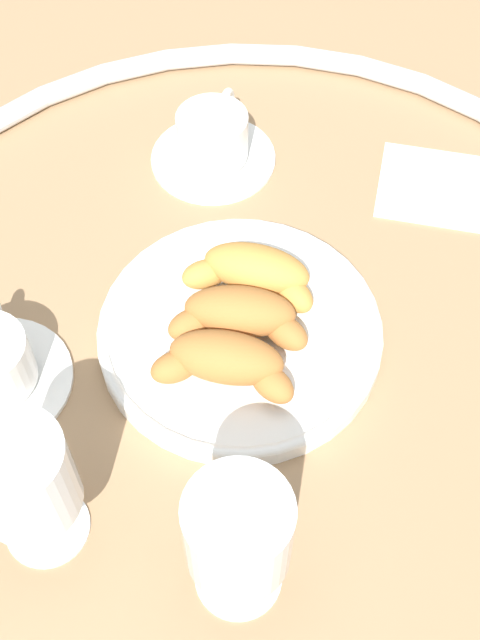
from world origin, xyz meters
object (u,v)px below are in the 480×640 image
object	(u,v)px
croissant_small	(240,315)
coffee_cup_near	(213,141)
pastry_plate	(240,331)
juice_glass_left	(238,536)
juice_glass_right	(23,481)
croissant_extra	(226,362)
folded_napkin	(431,185)
croissant_large	(252,272)

from	to	relation	value
croissant_small	coffee_cup_near	world-z (taller)	croissant_small
pastry_plate	coffee_cup_near	world-z (taller)	coffee_cup_near
juice_glass_left	juice_glass_right	size ratio (longest dim) A/B	1.00
croissant_extra	folded_napkin	world-z (taller)	croissant_extra
croissant_large	juice_glass_right	xyz separation A→B (m)	(0.13, 0.25, 0.05)
coffee_cup_near	juice_glass_right	world-z (taller)	juice_glass_right
croissant_large	croissant_small	world-z (taller)	same
juice_glass_right	folded_napkin	bearing A→B (deg)	-125.21
croissant_large	croissant_small	size ratio (longest dim) A/B	0.99
pastry_plate	croissant_small	xyz separation A→B (m)	(-0.00, 0.00, 0.03)
croissant_small	croissant_extra	size ratio (longest dim) A/B	1.00
pastry_plate	coffee_cup_near	xyz separation A→B (m)	(0.06, -0.23, 0.01)
croissant_small	juice_glass_right	world-z (taller)	juice_glass_right
juice_glass_right	folded_napkin	xyz separation A→B (m)	(-0.30, -0.42, -0.09)
pastry_plate	juice_glass_left	bearing A→B (deg)	98.09
croissant_extra	pastry_plate	bearing A→B (deg)	-95.01
croissant_small	coffee_cup_near	distance (m)	0.24
croissant_large	coffee_cup_near	bearing A→B (deg)	-69.80
croissant_large	juice_glass_right	distance (m)	0.29
coffee_cup_near	pastry_plate	bearing A→B (deg)	105.38
coffee_cup_near	croissant_small	bearing A→B (deg)	105.21
juice_glass_left	juice_glass_right	world-z (taller)	same
folded_napkin	juice_glass_right	bearing A→B (deg)	54.79
pastry_plate	croissant_large	distance (m)	0.06
pastry_plate	croissant_extra	distance (m)	0.06
coffee_cup_near	croissant_large	bearing A→B (deg)	110.20
coffee_cup_near	juice_glass_right	distance (m)	0.44
folded_napkin	croissant_small	bearing A→B (deg)	52.32
juice_glass_right	croissant_large	bearing A→B (deg)	-117.53
pastry_plate	croissant_small	distance (m)	0.03
coffee_cup_near	juice_glass_left	distance (m)	0.46
pastry_plate	croissant_large	bearing A→B (deg)	-94.97
juice_glass_left	folded_napkin	bearing A→B (deg)	-107.80
croissant_small	pastry_plate	bearing A→B (deg)	-87.69
croissant_extra	folded_napkin	size ratio (longest dim) A/B	1.24
croissant_large	juice_glass_right	bearing A→B (deg)	62.47
juice_glass_left	folded_napkin	size ratio (longest dim) A/B	1.27
pastry_plate	coffee_cup_near	bearing A→B (deg)	-74.62
croissant_small	juice_glass_left	bearing A→B (deg)	98.17
pastry_plate	juice_glass_right	size ratio (longest dim) A/B	1.87
pastry_plate	folded_napkin	xyz separation A→B (m)	(-0.17, -0.22, -0.01)
pastry_plate	croissant_extra	size ratio (longest dim) A/B	1.91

